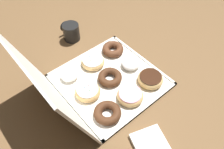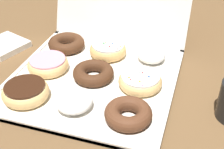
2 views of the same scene
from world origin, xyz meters
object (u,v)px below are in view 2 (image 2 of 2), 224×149
(sprinkle_donut_5, at_px, (140,81))
(napkin_stack, at_px, (4,45))
(powdered_filled_donut_1, at_px, (73,101))
(pink_frosted_donut_3, at_px, (49,63))
(chocolate_cake_ring_donut_2, at_px, (128,114))
(donut_box, at_px, (94,79))
(chocolate_cake_ring_donut_4, at_px, (95,73))
(sprinkle_donut_7, at_px, (108,50))
(chocolate_frosted_donut_0, at_px, (26,92))
(chocolate_cake_ring_donut_6, at_px, (67,43))
(powdered_filled_donut_8, at_px, (151,55))

(sprinkle_donut_5, bearing_deg, napkin_stack, 169.50)
(powdered_filled_donut_1, distance_m, pink_frosted_donut_3, 0.19)
(chocolate_cake_ring_donut_2, relative_size, sprinkle_donut_5, 0.96)
(donut_box, bearing_deg, napkin_stack, 165.80)
(napkin_stack, bearing_deg, chocolate_cake_ring_donut_4, -13.95)
(chocolate_cake_ring_donut_2, height_order, sprinkle_donut_7, sprinkle_donut_7)
(chocolate_frosted_donut_0, bearing_deg, sprinkle_donut_5, 26.97)
(chocolate_cake_ring_donut_4, relative_size, sprinkle_donut_5, 0.98)
(donut_box, height_order, sprinkle_donut_7, sprinkle_donut_7)
(chocolate_cake_ring_donut_2, bearing_deg, powdered_filled_donut_1, 179.71)
(donut_box, distance_m, chocolate_cake_ring_donut_6, 0.19)
(sprinkle_donut_5, xyz_separation_m, powdered_filled_donut_8, (0.00, 0.14, 0.00))
(powdered_filled_donut_1, height_order, napkin_stack, powdered_filled_donut_1)
(sprinkle_donut_7, xyz_separation_m, powdered_filled_donut_8, (0.13, 0.01, 0.00))
(chocolate_frosted_donut_0, relative_size, napkin_stack, 0.95)
(chocolate_frosted_donut_0, bearing_deg, powdered_filled_donut_8, 45.90)
(chocolate_cake_ring_donut_6, height_order, napkin_stack, chocolate_cake_ring_donut_6)
(chocolate_cake_ring_donut_6, bearing_deg, sprinkle_donut_7, -0.92)
(chocolate_frosted_donut_0, height_order, pink_frosted_donut_3, chocolate_frosted_donut_0)
(powdered_filled_donut_1, bearing_deg, napkin_stack, 147.07)
(chocolate_cake_ring_donut_2, distance_m, sprinkle_donut_5, 0.13)
(sprinkle_donut_5, bearing_deg, pink_frosted_donut_3, 178.80)
(sprinkle_donut_5, height_order, napkin_stack, sprinkle_donut_5)
(donut_box, relative_size, powdered_filled_donut_8, 5.37)
(powdered_filled_donut_1, height_order, sprinkle_donut_5, powdered_filled_donut_1)
(donut_box, bearing_deg, powdered_filled_donut_8, 45.88)
(powdered_filled_donut_1, height_order, sprinkle_donut_7, sprinkle_donut_7)
(chocolate_frosted_donut_0, bearing_deg, napkin_stack, 133.75)
(donut_box, distance_m, powdered_filled_donut_8, 0.19)
(chocolate_cake_ring_donut_4, relative_size, sprinkle_donut_7, 1.00)
(chocolate_cake_ring_donut_2, height_order, napkin_stack, chocolate_cake_ring_donut_2)
(powdered_filled_donut_8, bearing_deg, chocolate_cake_ring_donut_6, -178.63)
(chocolate_frosted_donut_0, relative_size, sprinkle_donut_7, 1.04)
(powdered_filled_donut_1, relative_size, powdered_filled_donut_8, 1.09)
(donut_box, xyz_separation_m, pink_frosted_donut_3, (-0.14, 0.00, 0.02))
(pink_frosted_donut_3, bearing_deg, chocolate_cake_ring_donut_6, 90.96)
(powdered_filled_donut_1, distance_m, sprinkle_donut_7, 0.26)
(chocolate_cake_ring_donut_4, height_order, sprinkle_donut_5, sprinkle_donut_5)
(powdered_filled_donut_8, bearing_deg, chocolate_cake_ring_donut_4, -133.44)
(chocolate_cake_ring_donut_2, bearing_deg, chocolate_frosted_donut_0, -179.80)
(powdered_filled_donut_1, distance_m, chocolate_cake_ring_donut_4, 0.13)
(chocolate_cake_ring_donut_2, relative_size, chocolate_cake_ring_donut_6, 0.96)
(chocolate_cake_ring_donut_2, height_order, chocolate_cake_ring_donut_4, chocolate_cake_ring_donut_2)
(pink_frosted_donut_3, bearing_deg, chocolate_cake_ring_donut_4, -1.51)
(chocolate_frosted_donut_0, xyz_separation_m, sprinkle_donut_7, (0.13, 0.26, -0.00))
(chocolate_cake_ring_donut_6, bearing_deg, powdered_filled_donut_8, 1.37)
(chocolate_cake_ring_donut_6, relative_size, sprinkle_donut_7, 1.02)
(pink_frosted_donut_3, xyz_separation_m, chocolate_cake_ring_donut_6, (-0.00, 0.13, -0.00))
(chocolate_cake_ring_donut_2, distance_m, sprinkle_donut_7, 0.29)
(donut_box, height_order, chocolate_frosted_donut_0, chocolate_frosted_donut_0)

